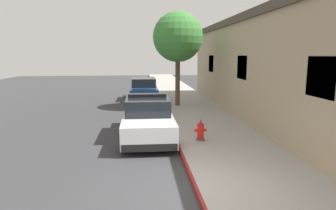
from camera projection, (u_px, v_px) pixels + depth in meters
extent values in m
cube|color=#353538|center=(88.00, 115.00, 16.33)|extent=(30.69, 60.00, 0.20)
cube|color=#9E9991|center=(194.00, 110.00, 16.85)|extent=(3.43, 60.00, 0.13)
cube|color=maroon|center=(163.00, 110.00, 16.69)|extent=(0.08, 60.00, 0.13)
cube|color=tan|center=(302.00, 72.00, 14.03)|extent=(5.92, 21.80, 4.74)
cube|color=#473D33|center=(306.00, 17.00, 13.59)|extent=(6.16, 22.04, 0.36)
cube|color=black|center=(321.00, 77.00, 7.73)|extent=(0.06, 1.30, 1.10)
cube|color=black|center=(242.00, 67.00, 13.72)|extent=(0.06, 1.30, 1.10)
cube|color=black|center=(211.00, 64.00, 19.71)|extent=(0.06, 1.30, 1.10)
cube|color=white|center=(148.00, 122.00, 11.45)|extent=(1.84, 4.80, 0.76)
cube|color=black|center=(147.00, 105.00, 11.48)|extent=(1.64, 2.50, 0.60)
cube|color=black|center=(149.00, 147.00, 9.19)|extent=(1.76, 0.16, 0.24)
cube|color=black|center=(146.00, 117.00, 13.79)|extent=(1.76, 0.16, 0.24)
cylinder|color=black|center=(127.00, 120.00, 13.08)|extent=(0.22, 0.64, 0.64)
cylinder|color=black|center=(166.00, 119.00, 13.24)|extent=(0.22, 0.64, 0.64)
cylinder|color=black|center=(123.00, 142.00, 9.74)|extent=(0.22, 0.64, 0.64)
cylinder|color=black|center=(174.00, 141.00, 9.90)|extent=(0.22, 0.64, 0.64)
cube|color=black|center=(147.00, 96.00, 11.37)|extent=(1.48, 0.20, 0.12)
cube|color=red|center=(138.00, 96.00, 11.34)|extent=(0.44, 0.18, 0.11)
cube|color=#1E33E0|center=(156.00, 96.00, 11.40)|extent=(0.44, 0.18, 0.11)
cube|color=navy|center=(144.00, 92.00, 20.91)|extent=(1.84, 4.80, 0.76)
cube|color=black|center=(144.00, 82.00, 20.95)|extent=(1.64, 2.50, 0.60)
cube|color=black|center=(144.00, 100.00, 18.66)|extent=(1.76, 0.16, 0.24)
cube|color=black|center=(144.00, 91.00, 23.25)|extent=(1.76, 0.16, 0.24)
cylinder|color=black|center=(132.00, 93.00, 22.55)|extent=(0.22, 0.64, 0.64)
cylinder|color=black|center=(155.00, 92.00, 22.70)|extent=(0.22, 0.64, 0.64)
cylinder|color=black|center=(131.00, 99.00, 19.21)|extent=(0.22, 0.64, 0.64)
cylinder|color=black|center=(157.00, 99.00, 19.37)|extent=(0.22, 0.64, 0.64)
cylinder|color=#4C4C51|center=(200.00, 139.00, 10.64)|extent=(0.32, 0.32, 0.06)
cylinder|color=red|center=(200.00, 132.00, 10.59)|extent=(0.24, 0.24, 0.50)
cone|color=red|center=(201.00, 123.00, 10.53)|extent=(0.28, 0.28, 0.14)
cylinder|color=#4C4C51|center=(201.00, 120.00, 10.52)|extent=(0.05, 0.05, 0.06)
cylinder|color=red|center=(196.00, 130.00, 10.56)|extent=(0.10, 0.10, 0.10)
cylinder|color=red|center=(205.00, 130.00, 10.59)|extent=(0.10, 0.10, 0.10)
cylinder|color=red|center=(201.00, 133.00, 10.41)|extent=(0.13, 0.12, 0.13)
cylinder|color=brown|center=(178.00, 80.00, 17.71)|extent=(0.28, 0.28, 3.07)
sphere|color=#387A33|center=(178.00, 37.00, 17.27)|extent=(2.95, 2.95, 2.95)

